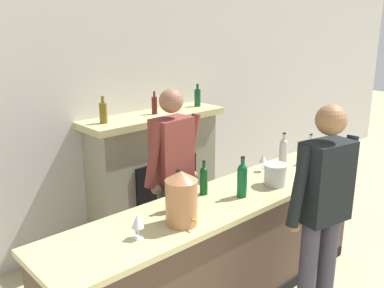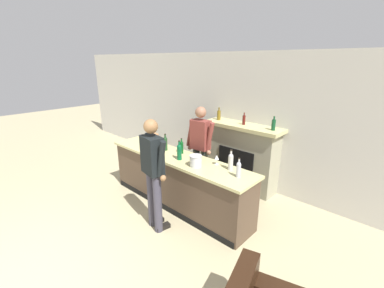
# 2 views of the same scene
# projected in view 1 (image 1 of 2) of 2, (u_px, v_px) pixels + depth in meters

# --- Properties ---
(wall_back_panel) EXTENTS (12.00, 0.07, 2.75)m
(wall_back_panel) POSITION_uv_depth(u_px,v_px,m) (113.00, 113.00, 4.54)
(wall_back_panel) COLOR beige
(wall_back_panel) RESTS_ON ground_plane
(bar_counter) EXTENTS (3.07, 0.66, 0.96)m
(bar_counter) POSITION_uv_depth(u_px,v_px,m) (221.00, 252.00, 3.53)
(bar_counter) COLOR #4C3A2B
(bar_counter) RESTS_ON ground_plane
(fireplace_stone) EXTENTS (1.64, 0.52, 1.62)m
(fireplace_stone) POSITION_uv_depth(u_px,v_px,m) (155.00, 172.00, 4.77)
(fireplace_stone) COLOR gray
(fireplace_stone) RESTS_ON ground_plane
(person_customer) EXTENTS (0.65, 0.36, 1.79)m
(person_customer) POSITION_uv_depth(u_px,v_px,m) (322.00, 215.00, 3.03)
(person_customer) COLOR #3C3946
(person_customer) RESTS_ON ground_plane
(person_bartender) EXTENTS (0.66, 0.32, 1.77)m
(person_bartender) POSITION_uv_depth(u_px,v_px,m) (173.00, 176.00, 3.83)
(person_bartender) COLOR #38413B
(person_bartender) RESTS_ON ground_plane
(copper_dispenser) EXTENTS (0.23, 0.27, 0.39)m
(copper_dispenser) POSITION_uv_depth(u_px,v_px,m) (181.00, 198.00, 2.92)
(copper_dispenser) COLOR #AD7145
(copper_dispenser) RESTS_ON bar_counter
(ice_bucket_steel) EXTENTS (0.20, 0.20, 0.19)m
(ice_bucket_steel) POSITION_uv_depth(u_px,v_px,m) (275.00, 175.00, 3.64)
(ice_bucket_steel) COLOR silver
(ice_bucket_steel) RESTS_ON bar_counter
(wine_bottle_merlot_tall) EXTENTS (0.07, 0.07, 0.30)m
(wine_bottle_merlot_tall) POSITION_uv_depth(u_px,v_px,m) (310.00, 150.00, 4.19)
(wine_bottle_merlot_tall) COLOR #ABAEBC
(wine_bottle_merlot_tall) RESTS_ON bar_counter
(wine_bottle_rose_blush) EXTENTS (0.08, 0.08, 0.32)m
(wine_bottle_rose_blush) POSITION_uv_depth(u_px,v_px,m) (178.00, 192.00, 3.15)
(wine_bottle_rose_blush) COLOR #1E4221
(wine_bottle_rose_blush) RESTS_ON bar_counter
(wine_bottle_riesling_slim) EXTENTS (0.06, 0.06, 0.29)m
(wine_bottle_riesling_slim) POSITION_uv_depth(u_px,v_px,m) (204.00, 179.00, 3.44)
(wine_bottle_riesling_slim) COLOR #0A4317
(wine_bottle_riesling_slim) RESTS_ON bar_counter
(wine_bottle_port_short) EXTENTS (0.08, 0.08, 0.32)m
(wine_bottle_port_short) POSITION_uv_depth(u_px,v_px,m) (283.00, 151.00, 4.13)
(wine_bottle_port_short) COLOR #B3B0B0
(wine_bottle_port_short) RESTS_ON bar_counter
(wine_bottle_burgundy_dark) EXTENTS (0.08, 0.08, 0.34)m
(wine_bottle_burgundy_dark) POSITION_uv_depth(u_px,v_px,m) (242.00, 179.00, 3.39)
(wine_bottle_burgundy_dark) COLOR #0D552E
(wine_bottle_burgundy_dark) RESTS_ON bar_counter
(wine_glass_by_dispenser) EXTENTS (0.07, 0.07, 0.16)m
(wine_glass_by_dispenser) POSITION_uv_depth(u_px,v_px,m) (263.00, 159.00, 3.97)
(wine_glass_by_dispenser) COLOR silver
(wine_glass_by_dispenser) RESTS_ON bar_counter
(wine_glass_back_row) EXTENTS (0.08, 0.08, 0.17)m
(wine_glass_back_row) POSITION_uv_depth(u_px,v_px,m) (137.00, 222.00, 2.74)
(wine_glass_back_row) COLOR silver
(wine_glass_back_row) RESTS_ON bar_counter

